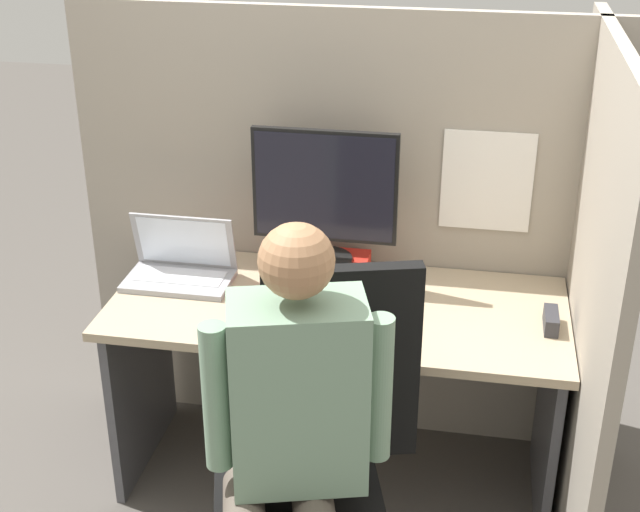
# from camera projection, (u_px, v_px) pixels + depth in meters

# --- Properties ---
(cubicle_panel_back) EXTENTS (1.99, 0.05, 1.60)m
(cubicle_panel_back) POSITION_uv_depth(u_px,v_px,m) (355.00, 234.00, 3.20)
(cubicle_panel_back) COLOR gray
(cubicle_panel_back) RESTS_ON ground
(cubicle_panel_right) EXTENTS (0.04, 1.29, 1.60)m
(cubicle_panel_right) POSITION_uv_depth(u_px,v_px,m) (585.00, 310.00, 2.70)
(cubicle_panel_right) COLOR gray
(cubicle_panel_right) RESTS_ON ground
(desk) EXTENTS (1.49, 0.66, 0.71)m
(desk) POSITION_uv_depth(u_px,v_px,m) (337.00, 348.00, 3.00)
(desk) COLOR tan
(desk) RESTS_ON ground
(paper_box) EXTENTS (0.29, 0.23, 0.08)m
(paper_box) POSITION_uv_depth(u_px,v_px,m) (324.00, 270.00, 3.06)
(paper_box) COLOR red
(paper_box) RESTS_ON desk
(monitor) EXTENTS (0.49, 0.19, 0.46)m
(monitor) POSITION_uv_depth(u_px,v_px,m) (325.00, 193.00, 2.94)
(monitor) COLOR black
(monitor) RESTS_ON paper_box
(laptop) EXTENTS (0.36, 0.21, 0.23)m
(laptop) POSITION_uv_depth(u_px,v_px,m) (180.00, 268.00, 3.06)
(laptop) COLOR #99999E
(laptop) RESTS_ON desk
(mouse) EXTENTS (0.07, 0.04, 0.03)m
(mouse) POSITION_uv_depth(u_px,v_px,m) (239.00, 310.00, 2.85)
(mouse) COLOR black
(mouse) RESTS_ON desk
(stapler) EXTENTS (0.04, 0.13, 0.06)m
(stapler) POSITION_uv_depth(u_px,v_px,m) (551.00, 320.00, 2.77)
(stapler) COLOR #2D2D33
(stapler) RESTS_ON desk
(carrot_toy) EXTENTS (0.05, 0.16, 0.05)m
(carrot_toy) POSITION_uv_depth(u_px,v_px,m) (401.00, 325.00, 2.75)
(carrot_toy) COLOR orange
(carrot_toy) RESTS_ON desk
(office_chair) EXTENTS (0.57, 0.62, 1.08)m
(office_chair) POSITION_uv_depth(u_px,v_px,m) (318.00, 462.00, 2.45)
(office_chair) COLOR black
(office_chair) RESTS_ON ground
(person) EXTENTS (0.46, 0.46, 1.30)m
(person) POSITION_uv_depth(u_px,v_px,m) (289.00, 432.00, 2.23)
(person) COLOR brown
(person) RESTS_ON ground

